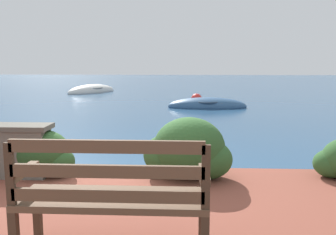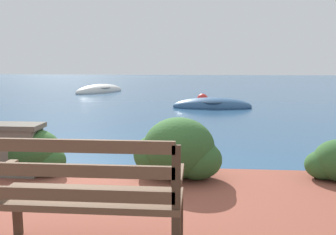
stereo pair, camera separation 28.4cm
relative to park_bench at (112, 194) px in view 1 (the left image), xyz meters
The scene contains 7 objects.
ground_plane 2.52m from the park_bench, 99.02° to the left, with size 80.00×80.00×0.00m.
park_bench is the anchor object (origin of this frame).
hedge_clump_left 2.35m from the park_bench, 123.59° to the left, with size 0.86×0.62×0.59m.
hedge_clump_centre 2.05m from the park_bench, 73.99° to the left, with size 1.12×0.81×0.76m.
rowboat_nearest 10.96m from the park_bench, 83.27° to the left, with size 2.86×1.10×0.64m.
rowboat_mid 17.60m from the park_bench, 104.89° to the left, with size 2.62×3.32×0.76m.
mooring_buoy 13.13m from the park_bench, 85.86° to the left, with size 0.51×0.51×0.47m.
Camera 1 is at (0.93, -5.00, 1.68)m, focal length 40.00 mm.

